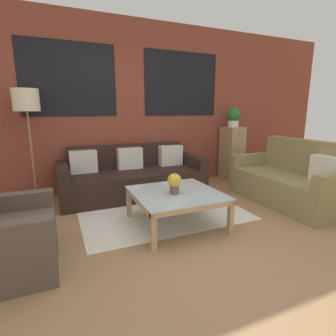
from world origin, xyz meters
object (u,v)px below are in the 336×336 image
coffee_table (176,197)px  drawer_cabinet (232,153)px  flower_vase (174,182)px  couch_dark (133,177)px  settee_vintage (290,182)px  potted_plant (234,117)px  floor_lamp (27,106)px

coffee_table → drawer_cabinet: 2.45m
flower_vase → drawer_cabinet: bearing=38.6°
flower_vase → couch_dark: bearing=94.5°
couch_dark → settee_vintage: size_ratio=1.35×
potted_plant → flower_vase: size_ratio=1.54×
coffee_table → flower_vase: size_ratio=4.11×
drawer_cabinet → potted_plant: potted_plant is taller
couch_dark → flower_vase: bearing=-85.5°
settee_vintage → potted_plant: size_ratio=4.51×
floor_lamp → drawer_cabinet: floor_lamp is taller
floor_lamp → drawer_cabinet: (3.49, 0.05, -0.88)m
couch_dark → drawer_cabinet: size_ratio=2.18×
settee_vintage → flower_vase: (-1.90, -0.08, 0.23)m
drawer_cabinet → couch_dark: bearing=-174.5°
potted_plant → floor_lamp: bearing=-179.1°
drawer_cabinet → flower_vase: drawer_cabinet is taller
coffee_table → floor_lamp: size_ratio=0.60×
couch_dark → floor_lamp: size_ratio=1.38×
couch_dark → floor_lamp: (-1.42, 0.14, 1.11)m
couch_dark → coffee_table: couch_dark is taller
drawer_cabinet → potted_plant: size_ratio=2.79×
couch_dark → settee_vintage: settee_vintage is taller
couch_dark → coffee_table: (0.15, -1.32, 0.07)m
potted_plant → coffee_table: bearing=-141.6°
couch_dark → floor_lamp: 1.81m
drawer_cabinet → floor_lamp: bearing=-179.1°
couch_dark → potted_plant: bearing=5.5°
floor_lamp → flower_vase: floor_lamp is taller
settee_vintage → potted_plant: (0.06, 1.49, 0.91)m
floor_lamp → potted_plant: floor_lamp is taller
potted_plant → flower_vase: potted_plant is taller
coffee_table → drawer_cabinet: size_ratio=0.95×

